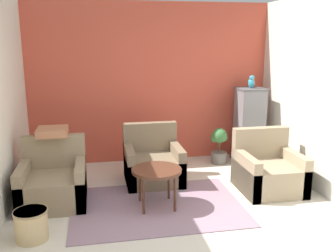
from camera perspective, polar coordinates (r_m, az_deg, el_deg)
The scene contains 14 objects.
ground_plane at distance 4.04m, azimuth 4.30°, elevation -18.14°, with size 20.00×20.00×0.00m, color beige.
wall_back_accent at distance 6.48m, azimuth -2.61°, elevation 6.52°, with size 4.23×0.06×2.71m.
wall_left at distance 5.02m, azimuth -24.09°, elevation 3.51°, with size 0.06×3.01×2.71m.
wall_right at distance 5.75m, azimuth 20.92°, elevation 4.85°, with size 0.06×3.01×2.71m.
area_rug at distance 4.90m, azimuth -1.70°, elevation -12.12°, with size 2.16×1.55×0.01m.
coffee_table at distance 4.73m, azimuth -1.74°, elevation -7.15°, with size 0.63×0.63×0.51m.
armchair_left at distance 5.13m, azimuth -17.07°, elevation -8.37°, with size 0.83×0.82×0.84m.
armchair_right at distance 5.51m, azimuth 14.99°, elevation -6.73°, with size 0.83×0.82×0.84m.
armchair_middle at distance 5.64m, azimuth -2.30°, elevation -5.81°, with size 0.83×0.82×0.84m.
birdcage at distance 6.62m, azimuth 12.27°, elevation 0.03°, with size 0.49×0.49×1.29m.
parrot at distance 6.50m, azimuth 12.58°, elevation 6.55°, with size 0.10×0.18×0.22m.
potted_plant at distance 6.49m, azimuth 7.80°, elevation -2.76°, with size 0.28×0.27×0.62m.
wicker_basket at distance 4.35m, azimuth -20.11°, elevation -13.86°, with size 0.36×0.36×0.33m.
throw_pillow at distance 5.23m, azimuth -17.20°, elevation -0.81°, with size 0.40×0.40×0.10m.
Camera 1 is at (-0.94, -3.33, 2.09)m, focal length 40.00 mm.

